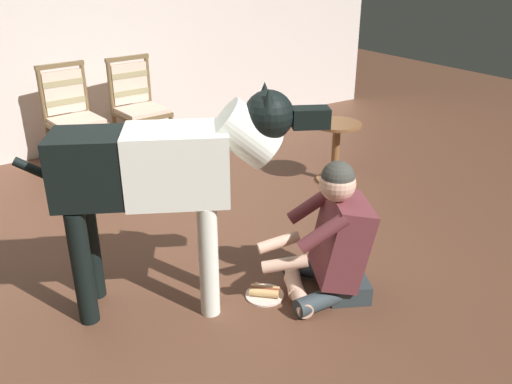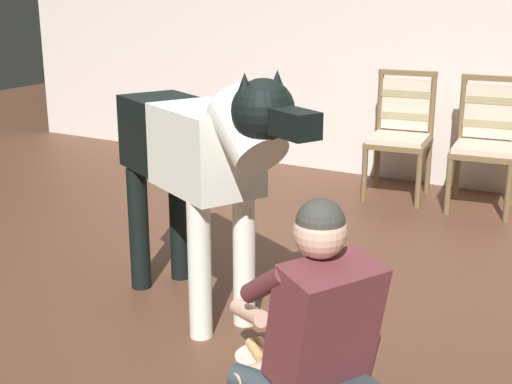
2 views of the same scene
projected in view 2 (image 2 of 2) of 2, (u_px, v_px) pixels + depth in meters
ground_plane at (230, 304)px, 3.79m from camera, size 14.39×14.39×0.00m
back_wall at (412, 26)px, 5.83m from camera, size 8.32×0.10×2.60m
dining_chair_left_of_pair at (402, 128)px, 5.59m from camera, size 0.51×0.51×0.98m
dining_chair_right_of_pair at (487, 137)px, 5.28m from camera, size 0.51×0.51×0.98m
person_sitting_on_floor at (317, 321)px, 2.83m from camera, size 0.73×0.63×0.86m
large_dog at (199, 155)px, 3.45m from camera, size 1.52×0.88×1.30m
hot_dog_on_plate at (260, 353)px, 3.25m from camera, size 0.24×0.24×0.06m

